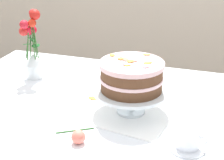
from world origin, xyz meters
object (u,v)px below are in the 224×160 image
object	(u,v)px
cake_stand	(131,93)
dining_table	(98,128)
layer_cake	(132,76)
flower_vase	(32,49)
teacup	(188,141)
fallen_rose	(78,137)

from	to	relation	value
cake_stand	dining_table	bearing A→B (deg)	-179.34
cake_stand	layer_cake	size ratio (longest dim) A/B	1.20
flower_vase	teacup	distance (m)	0.86
teacup	fallen_rose	size ratio (longest dim) A/B	0.98
dining_table	teacup	distance (m)	0.44
layer_cake	flower_vase	size ratio (longest dim) A/B	0.73
dining_table	fallen_rose	bearing A→B (deg)	-84.07
flower_vase	teacup	xyz separation A→B (m)	(0.77, -0.38, -0.12)
layer_cake	fallen_rose	distance (m)	0.31
cake_stand	fallen_rose	size ratio (longest dim) A/B	2.25
layer_cake	fallen_rose	xyz separation A→B (m)	(-0.11, -0.26, -0.13)
cake_stand	fallen_rose	xyz separation A→B (m)	(-0.11, -0.26, -0.06)
flower_vase	cake_stand	bearing A→B (deg)	-20.40
layer_cake	fallen_rose	world-z (taller)	layer_cake
cake_stand	flower_vase	size ratio (longest dim) A/B	0.88
dining_table	layer_cake	bearing A→B (deg)	0.66
dining_table	flower_vase	size ratio (longest dim) A/B	4.24
dining_table	layer_cake	world-z (taller)	layer_cake
dining_table	layer_cake	size ratio (longest dim) A/B	5.79
teacup	fallen_rose	bearing A→B (deg)	-167.27
dining_table	teacup	world-z (taller)	teacup
cake_stand	layer_cake	xyz separation A→B (m)	(-0.00, 0.00, 0.07)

